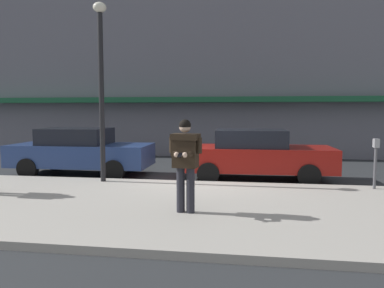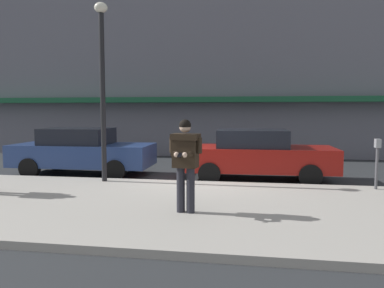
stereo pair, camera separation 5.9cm
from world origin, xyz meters
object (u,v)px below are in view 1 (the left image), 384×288
object	(u,v)px
parking_meter	(376,156)
street_lamp_post	(101,73)
man_texting_on_phone	(185,156)
parked_sedan_near	(81,151)
parked_sedan_mid	(255,154)

from	to	relation	value
parking_meter	street_lamp_post	bearing A→B (deg)	-179.60
man_texting_on_phone	parked_sedan_near	bearing A→B (deg)	133.60
parked_sedan_near	man_texting_on_phone	world-z (taller)	man_texting_on_phone
parked_sedan_mid	street_lamp_post	world-z (taller)	street_lamp_post
parked_sedan_mid	street_lamp_post	size ratio (longest dim) A/B	0.93
street_lamp_post	parked_sedan_near	bearing A→B (deg)	131.34
parked_sedan_mid	street_lamp_post	distance (m)	5.07
parking_meter	parked_sedan_mid	bearing A→B (deg)	152.89
parked_sedan_mid	man_texting_on_phone	world-z (taller)	man_texting_on_phone
parked_sedan_near	man_texting_on_phone	xyz separation A→B (m)	(4.25, -4.46, 0.46)
street_lamp_post	parking_meter	distance (m)	7.49
man_texting_on_phone	parking_meter	bearing A→B (deg)	33.60
parked_sedan_near	parked_sedan_mid	xyz separation A→B (m)	(5.64, -0.06, 0.00)
street_lamp_post	man_texting_on_phone	bearing A→B (deg)	-45.18
street_lamp_post	parking_meter	world-z (taller)	street_lamp_post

